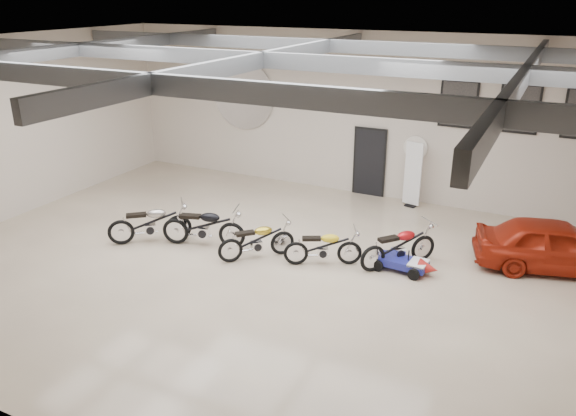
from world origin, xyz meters
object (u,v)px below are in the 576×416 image
at_px(motorcycle_gold, 257,240).
at_px(motorcycle_silver, 150,223).
at_px(motorcycle_black, 203,226).
at_px(vintage_car, 556,245).
at_px(motorcycle_yellow, 323,246).
at_px(banner_stand, 413,175).
at_px(motorcycle_red, 399,246).
at_px(go_kart, 406,261).

bearing_deg(motorcycle_gold, motorcycle_silver, 141.50).
xyz_separation_m(motorcycle_black, vintage_car, (8.00, 2.50, 0.06)).
bearing_deg(vintage_car, motorcycle_yellow, 98.70).
distance_m(banner_stand, motorcycle_black, 6.47).
height_order(banner_stand, motorcycle_red, banner_stand).
height_order(motorcycle_yellow, vintage_car, vintage_car).
relative_size(motorcycle_red, go_kart, 1.30).
relative_size(go_kart, vintage_car, 0.43).
relative_size(motorcycle_silver, motorcycle_yellow, 1.14).
bearing_deg(motorcycle_gold, motorcycle_yellow, -31.82).
distance_m(motorcycle_gold, vintage_car, 6.93).
distance_m(motorcycle_yellow, motorcycle_red, 1.77).
bearing_deg(motorcycle_silver, go_kart, -27.85).
height_order(banner_stand, vintage_car, banner_stand).
distance_m(motorcycle_black, go_kart, 5.05).
xyz_separation_m(motorcycle_black, go_kart, (4.97, 0.87, -0.27)).
distance_m(motorcycle_gold, go_kart, 3.53).
bearing_deg(motorcycle_silver, vintage_car, -22.00).
height_order(motorcycle_black, motorcycle_gold, motorcycle_black).
xyz_separation_m(motorcycle_yellow, go_kart, (1.85, 0.51, -0.19)).
distance_m(motorcycle_black, motorcycle_gold, 1.56).
bearing_deg(go_kart, vintage_car, 32.02).
height_order(banner_stand, motorcycle_yellow, banner_stand).
bearing_deg(motorcycle_red, motorcycle_black, 142.89).
bearing_deg(motorcycle_silver, motorcycle_gold, -31.90).
relative_size(motorcycle_black, motorcycle_red, 1.06).
relative_size(motorcycle_silver, motorcycle_red, 1.03).
bearing_deg(go_kart, motorcycle_gold, -161.45).
bearing_deg(motorcycle_red, motorcycle_gold, 149.31).
relative_size(banner_stand, vintage_car, 0.55).
bearing_deg(go_kart, motorcycle_yellow, -160.82).
xyz_separation_m(motorcycle_silver, motorcycle_red, (6.09, 1.48, -0.02)).
bearing_deg(go_kart, motorcycle_silver, -164.83).
xyz_separation_m(motorcycle_gold, motorcycle_yellow, (1.56, 0.39, -0.02)).
distance_m(banner_stand, motorcycle_yellow, 4.82).
height_order(motorcycle_black, motorcycle_yellow, motorcycle_black).
bearing_deg(banner_stand, motorcycle_red, -67.32).
relative_size(banner_stand, motorcycle_black, 0.92).
distance_m(motorcycle_black, motorcycle_red, 4.85).
height_order(motorcycle_silver, motorcycle_gold, motorcycle_silver).
xyz_separation_m(banner_stand, go_kart, (0.97, -4.20, -0.70)).
bearing_deg(motorcycle_yellow, go_kart, -11.72).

